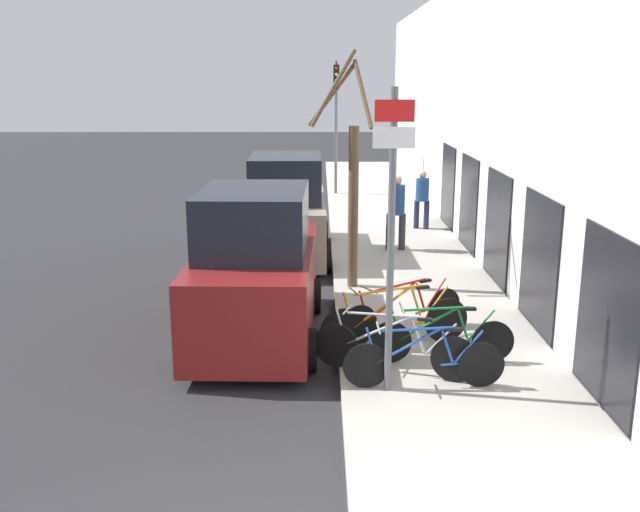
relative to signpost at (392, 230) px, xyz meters
name	(u,v)px	position (x,y,z in m)	size (l,w,h in m)	color
ground_plane	(289,264)	(-1.61, 6.99, -2.28)	(80.00, 80.00, 0.00)	#28282B
sidewalk_curb	(392,234)	(0.99, 9.79, -2.20)	(3.20, 32.00, 0.15)	#ADA89E
building_facade	(464,114)	(2.74, 9.73, 0.94)	(0.23, 32.00, 6.50)	silver
signpost	(392,230)	(0.00, 0.00, 0.00)	(0.51, 0.11, 3.86)	#595B60
bicycle_0	(425,361)	(0.48, 0.08, -1.76)	(2.12, 0.44, 0.85)	black
bicycle_1	(395,348)	(0.13, 0.50, -1.75)	(2.19, 0.80, 0.89)	black
bicycle_2	(443,338)	(0.85, 0.93, -1.77)	(2.07, 0.44, 0.84)	black
bicycle_3	(397,322)	(0.25, 1.47, -1.72)	(2.28, 0.78, 0.97)	black
bicycle_4	(404,313)	(0.43, 2.01, -1.75)	(2.00, 1.23, 0.88)	black
parked_car_0	(257,273)	(-1.90, 2.27, -1.18)	(2.08, 4.26, 2.46)	maroon
parked_car_1	(287,213)	(-1.66, 7.56, -1.20)	(2.03, 4.27, 2.41)	gray
pedestrian_near	(423,195)	(1.85, 10.21, -1.23)	(0.40, 0.35, 1.56)	#1E2338
pedestrian_far	(397,207)	(0.90, 7.79, -1.11)	(0.46, 0.39, 1.76)	#333338
street_tree	(352,187)	(-0.29, 4.75, -0.19)	(1.19, 0.87, 4.47)	brown
traffic_light	(337,110)	(-0.33, 16.18, 0.75)	(0.20, 0.30, 4.50)	#595B60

